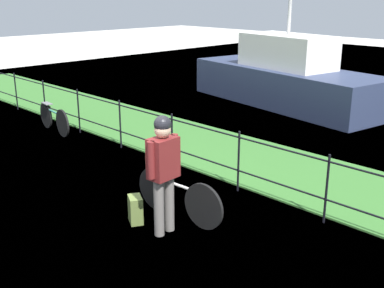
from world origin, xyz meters
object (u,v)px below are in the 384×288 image
(wooden_crate, at_px, (160,161))
(moored_boat_near, at_px, (286,79))
(terrier_dog, at_px, (161,148))
(cyclist_person, at_px, (163,165))
(bicycle_main, at_px, (178,196))
(backpack_on_paving, at_px, (135,209))
(bicycle_parked, at_px, (54,118))

(wooden_crate, bearing_deg, moored_boat_near, 111.68)
(terrier_dog, xyz_separation_m, cyclist_person, (0.52, -0.42, -0.03))
(bicycle_main, height_order, wooden_crate, wooden_crate)
(terrier_dog, bearing_deg, bicycle_main, 3.91)
(backpack_on_paving, bearing_deg, wooden_crate, 119.64)
(wooden_crate, bearing_deg, cyclist_person, -37.47)
(bicycle_main, distance_m, cyclist_person, 0.80)
(cyclist_person, relative_size, moored_boat_near, 0.26)
(terrier_dog, relative_size, cyclist_person, 0.19)
(bicycle_main, distance_m, wooden_crate, 0.57)
(terrier_dog, distance_m, backpack_on_paving, 0.97)
(moored_boat_near, bearing_deg, wooden_crate, -68.32)
(wooden_crate, xyz_separation_m, terrier_dog, (0.02, 0.00, 0.21))
(bicycle_parked, bearing_deg, backpack_on_paving, -16.86)
(bicycle_main, relative_size, terrier_dog, 5.13)
(bicycle_main, relative_size, wooden_crate, 4.72)
(wooden_crate, bearing_deg, terrier_dog, 3.91)
(bicycle_main, height_order, terrier_dog, terrier_dog)
(terrier_dog, bearing_deg, wooden_crate, -176.09)
(moored_boat_near, bearing_deg, backpack_on_paving, -69.50)
(terrier_dog, bearing_deg, backpack_on_paving, -91.33)
(bicycle_main, height_order, cyclist_person, cyclist_person)
(cyclist_person, bearing_deg, bicycle_parked, 165.53)
(cyclist_person, bearing_deg, backpack_on_paving, -169.94)
(bicycle_parked, bearing_deg, cyclist_person, -14.47)
(wooden_crate, relative_size, terrier_dog, 1.09)
(terrier_dog, xyz_separation_m, backpack_on_paving, (-0.01, -0.51, -0.83))
(bicycle_main, bearing_deg, cyclist_person, -65.83)
(terrier_dog, height_order, backpack_on_paving, terrier_dog)
(terrier_dog, distance_m, bicycle_parked, 5.25)
(terrier_dog, xyz_separation_m, moored_boat_near, (-2.98, 7.44, -0.27))
(bicycle_parked, bearing_deg, moored_boat_near, 71.68)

